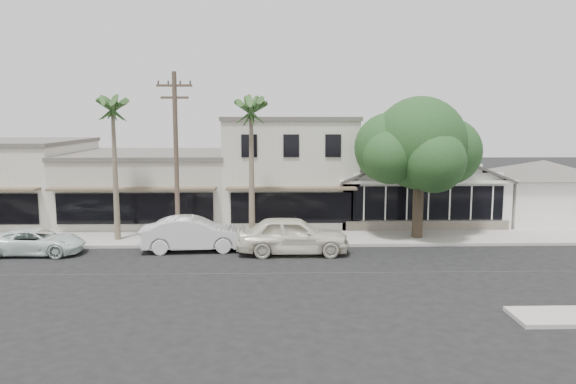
{
  "coord_description": "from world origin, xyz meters",
  "views": [
    {
      "loc": [
        -4.04,
        -23.63,
        6.72
      ],
      "look_at": [
        -3.25,
        6.0,
        2.76
      ],
      "focal_mm": 35.0,
      "sensor_mm": 36.0,
      "label": 1
    }
  ],
  "objects_px": {
    "car_1": "(193,234)",
    "car_2": "(37,242)",
    "car_0": "(293,235)",
    "shade_tree": "(418,146)",
    "utility_pole": "(176,155)"
  },
  "relations": [
    {
      "from": "utility_pole",
      "to": "car_0",
      "type": "distance_m",
      "value": 7.26
    },
    {
      "from": "car_2",
      "to": "shade_tree",
      "type": "height_order",
      "value": "shade_tree"
    },
    {
      "from": "utility_pole",
      "to": "car_0",
      "type": "relative_size",
      "value": 1.63
    },
    {
      "from": "car_1",
      "to": "shade_tree",
      "type": "bearing_deg",
      "value": -82.8
    },
    {
      "from": "utility_pole",
      "to": "car_1",
      "type": "bearing_deg",
      "value": -44.05
    },
    {
      "from": "car_2",
      "to": "shade_tree",
      "type": "xyz_separation_m",
      "value": [
        19.53,
        3.03,
        4.53
      ]
    },
    {
      "from": "car_2",
      "to": "car_1",
      "type": "bearing_deg",
      "value": -84.13
    },
    {
      "from": "car_0",
      "to": "car_1",
      "type": "relative_size",
      "value": 1.05
    },
    {
      "from": "utility_pole",
      "to": "shade_tree",
      "type": "bearing_deg",
      "value": 6.89
    },
    {
      "from": "car_0",
      "to": "utility_pole",
      "type": "bearing_deg",
      "value": 74.05
    },
    {
      "from": "shade_tree",
      "to": "car_2",
      "type": "bearing_deg",
      "value": -171.2
    },
    {
      "from": "utility_pole",
      "to": "car_2",
      "type": "xyz_separation_m",
      "value": [
        -6.7,
        -1.47,
        -4.15
      ]
    },
    {
      "from": "car_1",
      "to": "car_2",
      "type": "xyz_separation_m",
      "value": [
        -7.62,
        -0.58,
        -0.23
      ]
    },
    {
      "from": "car_0",
      "to": "car_2",
      "type": "height_order",
      "value": "car_0"
    },
    {
      "from": "car_0",
      "to": "car_1",
      "type": "distance_m",
      "value": 5.06
    }
  ]
}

